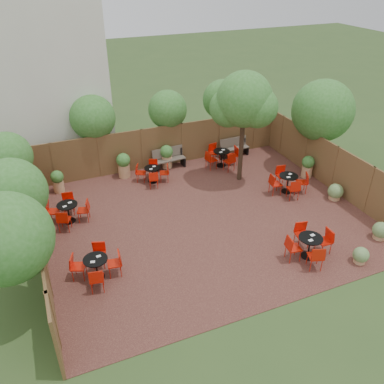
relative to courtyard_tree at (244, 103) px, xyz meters
name	(u,v)px	position (x,y,z in m)	size (l,w,h in m)	color
ground	(206,218)	(-2.69, -2.27, -3.59)	(80.00, 80.00, 0.00)	#354F23
courtyard_paving	(206,218)	(-2.69, -2.27, -3.58)	(12.00, 10.00, 0.02)	#3E1D19
fence_back	(163,146)	(-2.69, 2.73, -2.59)	(12.00, 0.08, 2.00)	brown
fence_left	(40,233)	(-8.69, -2.27, -2.59)	(0.08, 10.00, 2.00)	brown
fence_right	(334,168)	(3.31, -2.27, -2.59)	(0.08, 10.00, 2.00)	brown
neighbour_building	(47,77)	(-7.19, 5.73, 0.41)	(5.00, 4.00, 8.00)	silver
overhang_foliage	(170,137)	(-3.34, -0.17, -0.90)	(15.89, 10.50, 2.77)	#306B22
courtyard_tree	(244,103)	(0.00, 0.00, 0.00)	(2.56, 2.46, 4.89)	black
park_bench_left	(168,158)	(-2.56, 2.36, -3.07)	(1.60, 0.64, 0.97)	brown
park_bench_right	(234,147)	(0.96, 2.35, -3.10)	(1.49, 0.51, 0.91)	brown
bistro_tables	(198,200)	(-2.75, -1.63, -3.12)	(10.61, 8.88, 0.91)	black
planters	(164,165)	(-3.05, 1.55, -2.98)	(11.21, 4.00, 1.15)	tan
low_shrubs	(356,218)	(2.30, -4.88, -3.26)	(2.49, 4.15, 0.68)	tan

